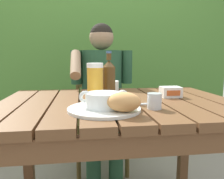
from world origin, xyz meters
TOP-DOWN VIEW (x-y plane):
  - dining_table at (0.00, 0.00)m, footprint 1.16×0.82m
  - hedge_backdrop at (-0.01, 1.78)m, footprint 3.18×0.76m
  - chair_near_diner at (-0.02, 0.84)m, footprint 0.43×0.40m
  - person_eating at (-0.02, 0.65)m, footprint 0.48×0.47m
  - serving_plate at (-0.09, -0.19)m, footprint 0.30×0.30m
  - soup_bowl at (-0.09, -0.19)m, footprint 0.20×0.15m
  - bread_roll at (-0.03, -0.27)m, footprint 0.15×0.12m
  - beer_glass at (-0.12, 0.02)m, footprint 0.08×0.08m
  - beer_bottle at (-0.04, 0.09)m, footprint 0.07×0.07m
  - water_glass_small at (0.12, -0.19)m, footprint 0.06×0.06m
  - butter_tub at (0.29, 0.06)m, footprint 0.10×0.08m
  - table_knife at (0.06, -0.12)m, footprint 0.15×0.05m
  - diner_bowl at (-0.02, 0.31)m, footprint 0.15×0.15m

SIDE VIEW (x-z plane):
  - chair_near_diner at x=-0.02m, z-range 0.00..0.92m
  - dining_table at x=0.00m, z-range 0.28..1.05m
  - person_eating at x=-0.02m, z-range 0.11..1.36m
  - table_knife at x=0.06m, z-range 0.77..0.78m
  - serving_plate at x=-0.09m, z-range 0.78..0.79m
  - butter_tub at x=0.29m, z-range 0.78..0.83m
  - diner_bowl at x=-0.02m, z-range 0.78..0.84m
  - water_glass_small at x=0.12m, z-range 0.78..0.84m
  - soup_bowl at x=-0.09m, z-range 0.78..0.85m
  - bread_roll at x=-0.03m, z-range 0.79..0.86m
  - beer_glass at x=-0.12m, z-range 0.78..0.96m
  - beer_bottle at x=-0.04m, z-range 0.76..1.00m
  - hedge_backdrop at x=-0.01m, z-range 0.03..1.91m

